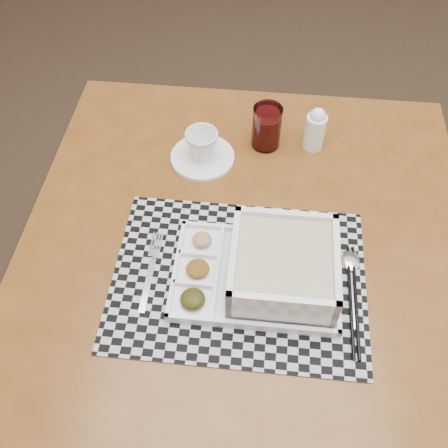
% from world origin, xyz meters
% --- Properties ---
extents(dining_table, '(0.97, 0.97, 0.70)m').
position_xyz_m(dining_table, '(-0.87, 0.03, 0.63)').
color(dining_table, '#5C2E10').
rests_on(dining_table, ground).
extents(placemat, '(0.51, 0.39, 0.00)m').
position_xyz_m(placemat, '(-0.88, -0.08, 0.70)').
color(placemat, '#A8A9B0').
rests_on(placemat, dining_table).
extents(serving_tray, '(0.33, 0.23, 0.10)m').
position_xyz_m(serving_tray, '(-0.81, -0.08, 0.74)').
color(serving_tray, white).
rests_on(serving_tray, placemat).
extents(fork, '(0.02, 0.19, 0.00)m').
position_xyz_m(fork, '(-1.05, -0.07, 0.71)').
color(fork, silver).
rests_on(fork, placemat).
extents(spoon, '(0.04, 0.18, 0.01)m').
position_xyz_m(spoon, '(-0.66, -0.04, 0.71)').
color(spoon, silver).
rests_on(spoon, placemat).
extents(chopsticks, '(0.03, 0.24, 0.01)m').
position_xyz_m(chopsticks, '(-0.66, -0.11, 0.71)').
color(chopsticks, black).
rests_on(chopsticks, placemat).
extents(saucer, '(0.15, 0.15, 0.01)m').
position_xyz_m(saucer, '(-0.98, 0.24, 0.71)').
color(saucer, white).
rests_on(saucer, dining_table).
extents(cup, '(0.08, 0.08, 0.07)m').
position_xyz_m(cup, '(-0.98, 0.24, 0.75)').
color(cup, white).
rests_on(cup, saucer).
extents(juice_glass, '(0.07, 0.07, 0.11)m').
position_xyz_m(juice_glass, '(-0.83, 0.30, 0.75)').
color(juice_glass, white).
rests_on(juice_glass, dining_table).
extents(creamer_bottle, '(0.05, 0.05, 0.11)m').
position_xyz_m(creamer_bottle, '(-0.72, 0.30, 0.76)').
color(creamer_bottle, white).
rests_on(creamer_bottle, dining_table).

